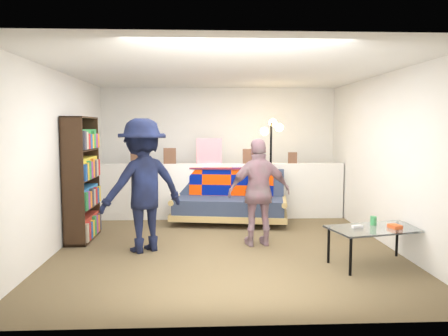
# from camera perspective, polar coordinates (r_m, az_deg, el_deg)

# --- Properties ---
(ground) EXTENTS (5.00, 5.00, 0.00)m
(ground) POSITION_cam_1_polar(r_m,az_deg,el_deg) (6.21, 0.18, -10.04)
(ground) COLOR brown
(ground) RESTS_ON ground
(room_shell) EXTENTS (4.60, 5.05, 2.45)m
(room_shell) POSITION_cam_1_polar(r_m,az_deg,el_deg) (6.46, -0.03, 5.56)
(room_shell) COLOR silver
(room_shell) RESTS_ON ground
(half_wall_ledge) EXTENTS (4.45, 0.15, 1.00)m
(half_wall_ledge) POSITION_cam_1_polar(r_m,az_deg,el_deg) (7.87, -0.48, -3.04)
(half_wall_ledge) COLOR silver
(half_wall_ledge) RESTS_ON ground
(ledge_decor) EXTENTS (2.97, 0.02, 0.45)m
(ledge_decor) POSITION_cam_1_polar(r_m,az_deg,el_deg) (7.77, -2.14, 1.87)
(ledge_decor) COLOR brown
(ledge_decor) RESTS_ON half_wall_ledge
(futon_sofa) EXTENTS (2.06, 1.21, 0.83)m
(futon_sofa) POSITION_cam_1_polar(r_m,az_deg,el_deg) (7.51, 0.91, -4.30)
(futon_sofa) COLOR tan
(futon_sofa) RESTS_ON ground
(bookshelf) EXTENTS (0.30, 0.90, 1.80)m
(bookshelf) POSITION_cam_1_polar(r_m,az_deg,el_deg) (6.70, -18.09, -1.85)
(bookshelf) COLOR black
(bookshelf) RESTS_ON ground
(coffee_table) EXTENTS (1.20, 0.84, 0.57)m
(coffee_table) POSITION_cam_1_polar(r_m,az_deg,el_deg) (5.55, 19.28, -7.67)
(coffee_table) COLOR black
(coffee_table) RESTS_ON ground
(floor_lamp) EXTENTS (0.38, 0.33, 1.80)m
(floor_lamp) POSITION_cam_1_polar(r_m,az_deg,el_deg) (7.68, 6.24, 2.52)
(floor_lamp) COLOR black
(floor_lamp) RESTS_ON ground
(person_left) EXTENTS (1.31, 1.16, 1.76)m
(person_left) POSITION_cam_1_polar(r_m,az_deg,el_deg) (5.87, -10.59, -2.24)
(person_left) COLOR black
(person_left) RESTS_ON ground
(person_right) EXTENTS (0.91, 0.47, 1.49)m
(person_right) POSITION_cam_1_polar(r_m,az_deg,el_deg) (6.08, 4.63, -3.19)
(person_right) COLOR #BF7C91
(person_right) RESTS_ON ground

